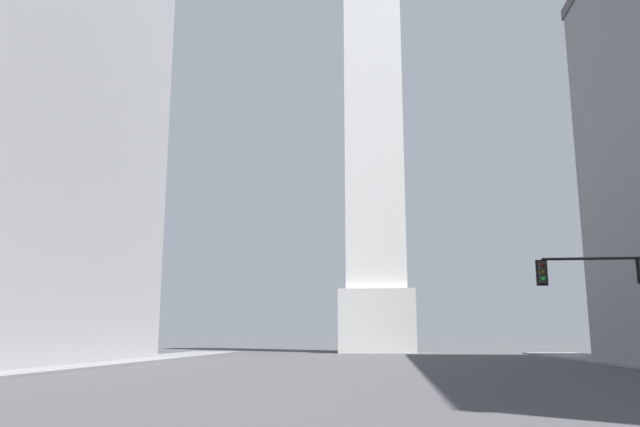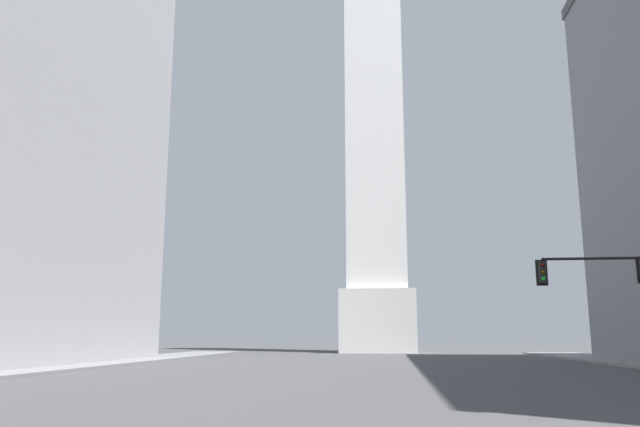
# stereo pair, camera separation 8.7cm
# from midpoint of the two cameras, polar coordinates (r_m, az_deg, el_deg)

# --- Properties ---
(obelisk) EXTENTS (7.97, 7.97, 63.01)m
(obelisk) POSITION_cam_midpoint_polar(r_m,az_deg,el_deg) (73.92, 4.88, 11.34)
(obelisk) COLOR silver
(obelisk) RESTS_ON ground_plane
(traffic_light_mid_right) EXTENTS (5.67, 0.50, 5.66)m
(traffic_light_mid_right) POSITION_cam_midpoint_polar(r_m,az_deg,el_deg) (34.43, 25.05, -5.75)
(traffic_light_mid_right) COLOR black
(traffic_light_mid_right) RESTS_ON ground_plane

